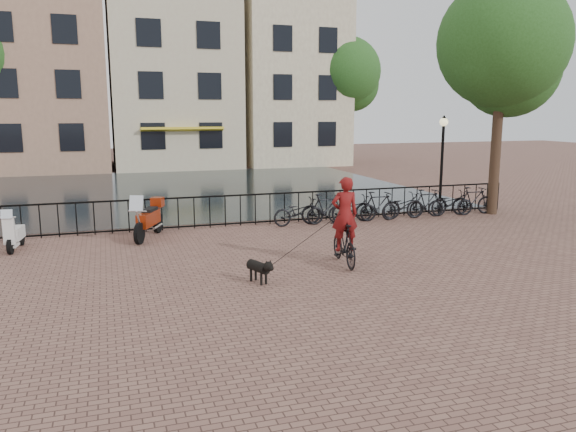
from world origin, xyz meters
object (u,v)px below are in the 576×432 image
object	(u,v)px
dog	(258,270)
motorcycle	(148,214)
lamp_post	(442,149)
scooter	(15,227)
cyclist	(344,226)

from	to	relation	value
dog	motorcycle	bearing A→B (deg)	89.08
lamp_post	scooter	size ratio (longest dim) A/B	2.56
lamp_post	motorcycle	xyz separation A→B (m)	(-10.18, -0.60, -1.67)
dog	cyclist	bearing A→B (deg)	-2.62
dog	scooter	size ratio (longest dim) A/B	0.65
cyclist	scooter	size ratio (longest dim) A/B	1.86
dog	lamp_post	bearing A→B (deg)	13.88
cyclist	scooter	xyz separation A→B (m)	(-7.79, 4.11, -0.34)
dog	scooter	xyz separation A→B (m)	(-5.43, 4.90, 0.32)
motorcycle	cyclist	bearing A→B (deg)	-21.43
lamp_post	motorcycle	bearing A→B (deg)	-176.65
lamp_post	dog	size ratio (longest dim) A/B	3.92
cyclist	scooter	bearing A→B (deg)	-21.27
cyclist	motorcycle	world-z (taller)	cyclist
cyclist	dog	distance (m)	2.57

